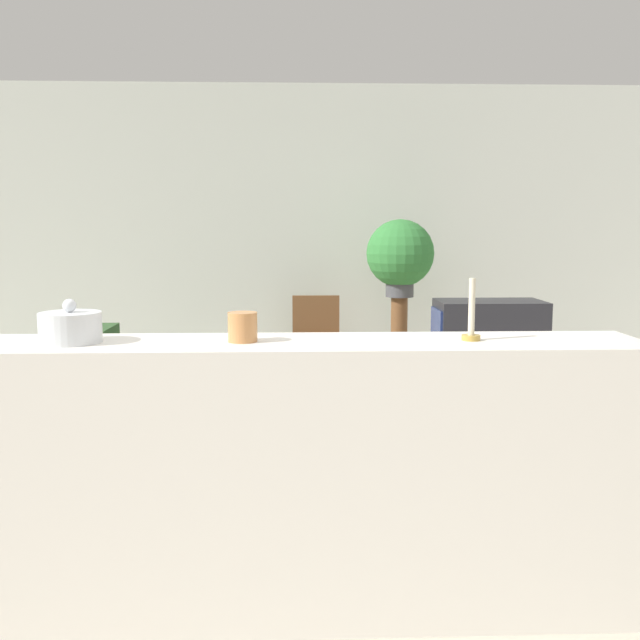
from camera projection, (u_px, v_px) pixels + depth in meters
ground_plane at (265, 567)px, 3.11m from camera, size 14.00×14.00×0.00m
wall_back at (279, 240)px, 6.33m from camera, size 9.00×0.06×2.70m
couch at (133, 419)px, 4.44m from camera, size 1.00×1.63×0.78m
tv_stand at (487, 407)px, 4.87m from camera, size 0.82×0.52×0.49m
television at (488, 336)px, 4.81m from camera, size 0.72×0.40×0.49m
wooden_chair at (316, 346)px, 5.93m from camera, size 0.44×0.44×0.89m
plant_stand at (399, 352)px, 5.85m from camera, size 0.14×0.14×0.90m
potted_plant at (400, 255)px, 5.74m from camera, size 0.55×0.55×0.63m
foreground_counter at (260, 478)px, 2.70m from camera, size 2.89×0.44×1.05m
decorative_bowl at (70, 327)px, 2.60m from camera, size 0.22×0.22×0.16m
candle_jar at (243, 327)px, 2.63m from camera, size 0.11×0.11×0.11m
candlestick at (471, 320)px, 2.65m from camera, size 0.07×0.07×0.23m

